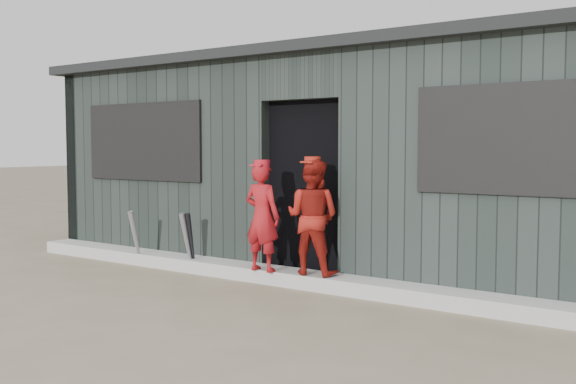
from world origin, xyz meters
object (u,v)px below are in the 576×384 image
Objects in this scene: player_red_right at (312,217)px; player_grey_back at (358,221)px; bat_left at (136,238)px; player_red_left at (262,217)px; dugout at (362,162)px; bat_mid at (187,242)px; bat_right at (191,242)px.

player_red_right reaches higher than player_grey_back.
bat_left is at bearing 18.04° from player_grey_back.
player_grey_back is at bearing -135.31° from player_red_left.
dugout is at bearing -95.75° from player_red_left.
bat_mid is 2.05m from player_grey_back.
bat_mid is at bearing 21.54° from player_grey_back.
player_red_left is at bearing 9.92° from player_red_right.
player_red_left is at bearing -2.76° from bat_mid.
player_red_left is 0.88× the size of player_grey_back.
bat_left is 1.02× the size of bat_right.
bat_right is 0.61× the size of player_red_left.
player_grey_back reaches higher than bat_right.
bat_left is 0.09× the size of dugout.
player_red_left is (1.13, -0.10, 0.38)m from bat_right.
bat_right is 2.41m from dugout.
player_grey_back is at bearing -118.44° from player_red_right.
dugout is at bearing 52.95° from bat_mid.
bat_mid is 0.60× the size of player_red_right.
dugout is (2.15, 1.91, 0.93)m from bat_left.
player_red_right is at bearing 70.17° from player_grey_back.
bat_left is 2.81m from player_grey_back.
player_grey_back reaches higher than bat_mid.
player_red_right is (2.46, 0.20, 0.40)m from bat_left.
player_red_left is 0.56m from player_red_right.
dugout is at bearing 52.59° from bat_right.
player_red_right reaches higher than player_red_left.
bat_right is 0.53× the size of player_grey_back.
bat_left is at bearing -1.97° from player_red_right.
dugout is (0.22, 1.87, 0.55)m from player_red_left.
bat_right is 1.20m from player_red_left.
player_grey_back is at bearing 19.45° from bat_mid.
bat_mid is 1.73m from player_red_right.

